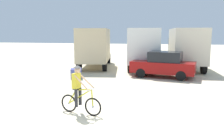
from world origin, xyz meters
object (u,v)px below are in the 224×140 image
box_truck_tan_camper (95,46)px  cyclist_orange_shirt (79,91)px  box_truck_cream_rv (185,47)px  box_truck_white_box (144,46)px  supply_crate (76,74)px  sedan_parked (163,64)px

box_truck_tan_camper → cyclist_orange_shirt: size_ratio=3.88×
box_truck_cream_rv → cyclist_orange_shirt: size_ratio=3.80×
box_truck_white_box → box_truck_tan_camper: bearing=-176.9°
box_truck_white_box → supply_crate: box_truck_white_box is taller
supply_crate → box_truck_white_box: bearing=55.4°
box_truck_white_box → sedan_parked: bearing=-65.7°
cyclist_orange_shirt → box_truck_white_box: bearing=84.4°
box_truck_tan_camper → cyclist_orange_shirt: 12.16m
sedan_parked → supply_crate: (-5.61, -1.78, -0.55)m
sedan_parked → cyclist_orange_shirt: cyclist_orange_shirt is taller
box_truck_white_box → cyclist_orange_shirt: (-1.18, -11.96, -1.03)m
box_truck_tan_camper → cyclist_orange_shirt: bearing=-75.4°
sedan_parked → box_truck_cream_rv: bearing=68.4°
box_truck_tan_camper → box_truck_white_box: size_ratio=1.02×
box_truck_tan_camper → box_truck_cream_rv: same height
box_truck_cream_rv → supply_crate: box_truck_cream_rv is taller
box_truck_tan_camper → cyclist_orange_shirt: (3.05, -11.73, -1.03)m
box_truck_cream_rv → supply_crate: 9.63m
box_truck_white_box → sedan_parked: box_truck_white_box is taller
box_truck_tan_camper → supply_crate: bearing=-86.2°
box_truck_tan_camper → cyclist_orange_shirt: box_truck_tan_camper is taller
cyclist_orange_shirt → sedan_parked: bearing=70.3°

